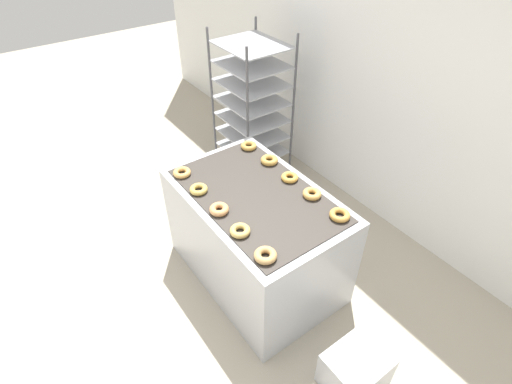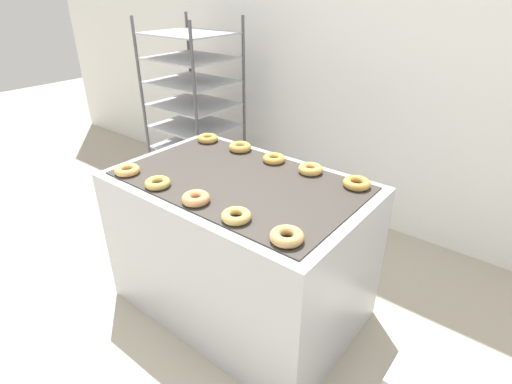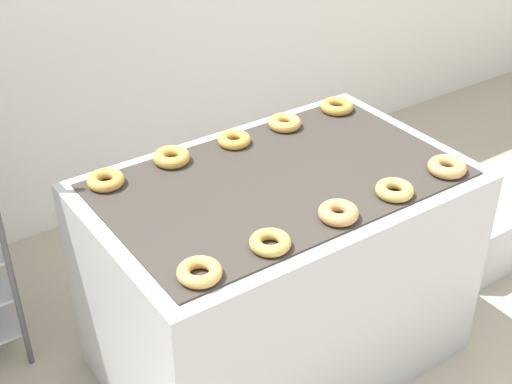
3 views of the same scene
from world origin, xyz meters
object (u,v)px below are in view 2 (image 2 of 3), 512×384
at_px(donut_far_center, 274,159).
at_px(donut_near_left, 158,183).
at_px(donut_near_rightmost, 287,236).
at_px(donut_far_left, 240,147).
at_px(donut_near_leftmost, 127,170).
at_px(donut_near_center, 196,198).
at_px(donut_far_right, 310,169).
at_px(donut_near_right, 236,216).
at_px(donut_far_rightmost, 357,183).
at_px(fryer_machine, 240,247).
at_px(donut_far_leftmost, 208,138).
at_px(baking_rack_cart, 195,115).

bearing_deg(donut_far_center, donut_near_left, -113.84).
distance_m(donut_near_rightmost, donut_far_left, 1.01).
distance_m(donut_near_left, donut_far_left, 0.64).
distance_m(donut_near_leftmost, donut_far_left, 0.69).
height_order(donut_near_leftmost, donut_near_center, donut_near_center).
distance_m(donut_near_rightmost, donut_far_center, 0.81).
bearing_deg(donut_far_right, donut_near_rightmost, -66.45).
xyz_separation_m(donut_near_rightmost, donut_far_right, (-0.27, 0.62, -0.00)).
bearing_deg(donut_near_center, donut_near_right, 0.03).
height_order(donut_near_leftmost, donut_far_rightmost, donut_far_rightmost).
distance_m(donut_near_center, donut_far_left, 0.69).
bearing_deg(fryer_machine, donut_far_leftmost, 149.67).
distance_m(baking_rack_cart, donut_far_rightmost, 1.78).
bearing_deg(donut_far_leftmost, donut_near_left, -67.39).
xyz_separation_m(baking_rack_cart, donut_far_left, (0.92, -0.49, 0.09)).
distance_m(baking_rack_cart, donut_near_left, 1.45).
height_order(donut_near_left, donut_near_right, donut_near_right).
bearing_deg(donut_far_leftmost, baking_rack_cart, 142.52).
xyz_separation_m(donut_near_leftmost, donut_near_right, (0.78, 0.00, 0.00)).
height_order(fryer_machine, donut_far_center, donut_far_center).
distance_m(donut_near_leftmost, donut_near_left, 0.25).
xyz_separation_m(fryer_machine, donut_near_right, (0.26, -0.31, 0.45)).
height_order(donut_near_left, donut_far_rightmost, donut_far_rightmost).
relative_size(donut_far_leftmost, donut_far_center, 1.03).
relative_size(donut_near_leftmost, donut_near_right, 1.01).
bearing_deg(donut_far_leftmost, donut_near_leftmost, -89.29).
bearing_deg(donut_far_rightmost, fryer_machine, -149.47).
bearing_deg(donut_near_center, donut_far_leftmost, 130.70).
relative_size(donut_far_left, donut_far_right, 1.03).
xyz_separation_m(donut_far_center, donut_far_rightmost, (0.52, 0.00, 0.00)).
height_order(baking_rack_cart, donut_near_rightmost, baking_rack_cart).
height_order(donut_far_left, donut_far_center, donut_far_left).
bearing_deg(donut_far_left, donut_near_right, -50.72).
bearing_deg(donut_far_right, fryer_machine, -129.01).
distance_m(donut_near_center, donut_near_rightmost, 0.52).
relative_size(donut_far_leftmost, donut_far_rightmost, 0.95).
bearing_deg(donut_near_leftmost, donut_far_leftmost, 90.71).
xyz_separation_m(donut_near_right, donut_far_left, (-0.52, 0.64, 0.00)).
relative_size(donut_near_left, donut_far_leftmost, 0.99).
height_order(donut_near_center, donut_near_right, donut_near_center).
relative_size(donut_far_left, donut_far_rightmost, 0.99).
height_order(fryer_machine, donut_near_left, donut_near_left).
bearing_deg(fryer_machine, donut_far_right, 50.99).
xyz_separation_m(donut_near_left, donut_near_rightmost, (0.79, 0.01, 0.00)).
relative_size(donut_near_rightmost, donut_far_rightmost, 1.00).
height_order(donut_near_center, donut_far_rightmost, donut_near_center).
bearing_deg(fryer_machine, donut_near_leftmost, -148.75).
xyz_separation_m(donut_near_leftmost, donut_far_rightmost, (1.05, 0.63, 0.00)).
height_order(fryer_machine, baking_rack_cart, baking_rack_cart).
distance_m(donut_near_left, donut_near_rightmost, 0.79).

